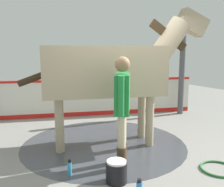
# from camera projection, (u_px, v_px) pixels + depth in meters

# --- Properties ---
(ground_plane) EXTENTS (16.00, 16.00, 0.02)m
(ground_plane) POSITION_uv_depth(u_px,v_px,m) (118.00, 149.00, 4.92)
(ground_plane) COLOR gray
(wet_patch) EXTENTS (3.22, 3.22, 0.00)m
(wet_patch) POSITION_uv_depth(u_px,v_px,m) (104.00, 144.00, 5.15)
(wet_patch) COLOR #42444C
(wet_patch) RESTS_ON ground
(barrier_wall) EXTENTS (2.00, 5.70, 1.04)m
(barrier_wall) POSITION_uv_depth(u_px,v_px,m) (90.00, 99.00, 7.28)
(barrier_wall) COLOR silver
(barrier_wall) RESTS_ON ground
(roof_post_near) EXTENTS (0.16, 0.16, 2.92)m
(roof_post_near) POSITION_uv_depth(u_px,v_px,m) (182.00, 63.00, 7.34)
(roof_post_near) COLOR #4C4C51
(roof_post_near) RESTS_ON ground
(horse) EXTENTS (1.60, 3.54, 2.65)m
(horse) POSITION_uv_depth(u_px,v_px,m) (111.00, 69.00, 4.93)
(horse) COLOR tan
(horse) RESTS_ON ground
(handler) EXTENTS (0.58, 0.47, 1.75)m
(handler) POSITION_uv_depth(u_px,v_px,m) (122.00, 104.00, 4.03)
(handler) COLOR #47331E
(handler) RESTS_ON ground
(wash_bucket) EXTENTS (0.30, 0.30, 0.32)m
(wash_bucket) POSITION_uv_depth(u_px,v_px,m) (116.00, 172.00, 3.63)
(wash_bucket) COLOR black
(wash_bucket) RESTS_ON ground
(bottle_shampoo) EXTENTS (0.06, 0.06, 0.24)m
(bottle_shampoo) POSITION_uv_depth(u_px,v_px,m) (70.00, 168.00, 3.85)
(bottle_shampoo) COLOR #3399CC
(bottle_shampoo) RESTS_ON ground
(hose_coil) EXTENTS (0.58, 0.58, 0.03)m
(hose_coil) POSITION_uv_depth(u_px,v_px,m) (219.00, 169.00, 4.03)
(hose_coil) COLOR #267233
(hose_coil) RESTS_ON ground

